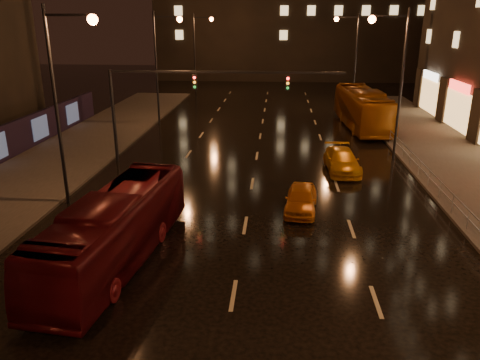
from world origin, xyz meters
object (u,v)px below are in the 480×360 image
object	(u,v)px
bus_curb	(363,108)
taxi_far	(342,161)
taxi_near	(301,199)
bus_red	(116,229)

from	to	relation	value
bus_curb	taxi_far	distance (m)	13.67
bus_curb	taxi_near	bearing A→B (deg)	-110.67
bus_red	taxi_far	distance (m)	16.57
taxi_near	taxi_far	world-z (taller)	taxi_far
bus_red	bus_curb	xyz separation A→B (m)	(13.90, 25.99, 0.28)
bus_curb	taxi_near	size ratio (longest dim) A/B	3.25
bus_red	taxi_far	world-z (taller)	bus_red
bus_red	bus_curb	bearing A→B (deg)	68.14
bus_red	taxi_far	size ratio (longest dim) A/B	2.16
taxi_far	bus_curb	bearing A→B (deg)	73.28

